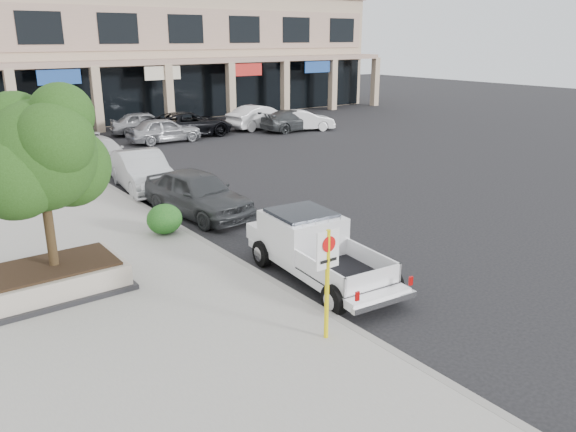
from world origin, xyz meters
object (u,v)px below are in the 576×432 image
(curb_car_a, at_px, (198,193))
(lot_car_b, at_px, (260,117))
(lot_car_e, at_px, (145,123))
(curb_car_b, at_px, (142,171))
(planter_tree, at_px, (44,155))
(pickup_truck, at_px, (321,251))
(curb_car_d, at_px, (54,130))
(lot_car_f, at_px, (303,120))
(lot_car_c, at_px, (294,120))
(planter, at_px, (56,278))
(curb_car_c, at_px, (101,153))
(lot_car_a, at_px, (164,130))
(lot_car_d, at_px, (189,124))
(no_parking_sign, at_px, (327,270))

(curb_car_a, relative_size, lot_car_b, 0.99)
(lot_car_e, bearing_deg, curb_car_b, 169.66)
(lot_car_b, bearing_deg, planter_tree, 127.48)
(pickup_truck, height_order, curb_car_d, curb_car_d)
(planter_tree, distance_m, lot_car_f, 25.80)
(curb_car_b, relative_size, curb_car_d, 0.80)
(lot_car_c, distance_m, lot_car_e, 9.59)
(planter, distance_m, pickup_truck, 6.45)
(curb_car_c, bearing_deg, lot_car_a, 37.18)
(curb_car_d, distance_m, lot_car_f, 15.33)
(pickup_truck, relative_size, curb_car_b, 1.07)
(planter, relative_size, lot_car_e, 0.74)
(lot_car_c, height_order, lot_car_e, lot_car_e)
(pickup_truck, xyz_separation_m, lot_car_f, (14.45, 19.26, -0.14))
(lot_car_d, bearing_deg, no_parking_sign, 162.50)
(planter_tree, relative_size, lot_car_c, 0.85)
(curb_car_d, bearing_deg, lot_car_d, -20.03)
(curb_car_d, bearing_deg, lot_car_b, -13.09)
(pickup_truck, xyz_separation_m, lot_car_a, (5.17, 20.65, -0.07))
(lot_car_a, height_order, lot_car_d, lot_car_d)
(planter_tree, distance_m, curb_car_d, 21.47)
(planter, bearing_deg, lot_car_e, 62.12)
(pickup_truck, xyz_separation_m, curb_car_a, (0.07, 6.78, -0.01))
(planter, distance_m, lot_car_f, 25.86)
(curb_car_b, bearing_deg, lot_car_a, 68.46)
(planter, xyz_separation_m, planter_tree, (0.13, 0.15, 2.94))
(planter, relative_size, no_parking_sign, 1.39)
(lot_car_a, bearing_deg, lot_car_f, -96.60)
(pickup_truck, distance_m, lot_car_c, 24.00)
(lot_car_e, bearing_deg, lot_car_b, -94.28)
(no_parking_sign, xyz_separation_m, lot_car_a, (7.09, 23.13, -0.90))
(curb_car_a, bearing_deg, planter_tree, -154.94)
(curb_car_b, height_order, lot_car_e, curb_car_b)
(no_parking_sign, relative_size, lot_car_a, 0.53)
(no_parking_sign, relative_size, pickup_truck, 0.45)
(curb_car_a, distance_m, lot_car_a, 14.78)
(pickup_truck, height_order, lot_car_d, pickup_truck)
(planter, bearing_deg, curb_car_a, 33.09)
(pickup_truck, distance_m, lot_car_d, 22.80)
(lot_car_d, bearing_deg, curb_car_a, 157.52)
(planter, xyz_separation_m, lot_car_f, (20.13, 16.23, 0.19))
(curb_car_a, relative_size, curb_car_d, 0.78)
(lot_car_d, height_order, lot_car_e, lot_car_d)
(lot_car_d, xyz_separation_m, lot_car_e, (-1.88, 2.30, -0.04))
(lot_car_a, xyz_separation_m, lot_car_b, (7.44, 1.01, 0.04))
(no_parking_sign, height_order, lot_car_c, no_parking_sign)
(planter_tree, distance_m, pickup_truck, 6.91)
(curb_car_c, relative_size, lot_car_b, 1.00)
(curb_car_b, height_order, lot_car_f, curb_car_b)
(pickup_truck, distance_m, lot_car_f, 24.08)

